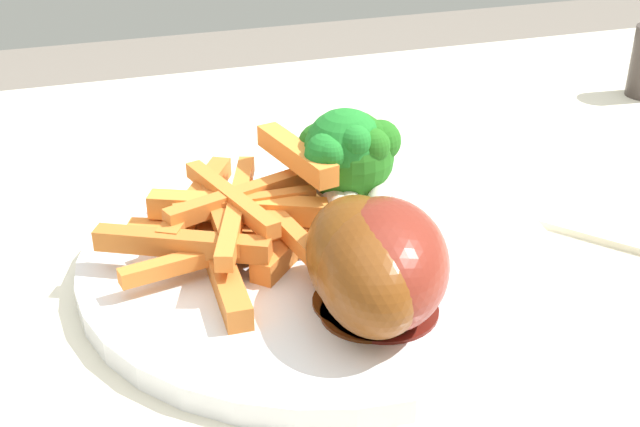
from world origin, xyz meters
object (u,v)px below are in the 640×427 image
object	(u,v)px
chicken_drumstick_near	(383,259)
chicken_drumstick_far	(369,263)
broccoli_floret_front	(350,154)
carrot_fries_pile	(241,218)
broccoli_floret_middle	(342,153)
chicken_drumstick_extra	(360,253)
dinner_plate	(320,258)

from	to	relation	value
chicken_drumstick_near	chicken_drumstick_far	distance (m)	0.01
broccoli_floret_front	chicken_drumstick_far	xyz separation A→B (m)	(0.02, 0.08, -0.01)
broccoli_floret_front	chicken_drumstick_far	bearing A→B (deg)	75.92
broccoli_floret_front	carrot_fries_pile	world-z (taller)	broccoli_floret_front
broccoli_floret_middle	chicken_drumstick_extra	world-z (taller)	broccoli_floret_middle
broccoli_floret_front	dinner_plate	bearing A→B (deg)	44.53
broccoli_floret_middle	carrot_fries_pile	xyz separation A→B (m)	(0.05, 0.00, -0.03)
broccoli_floret_middle	chicken_drumstick_far	size ratio (longest dim) A/B	0.50
broccoli_floret_front	broccoli_floret_middle	distance (m)	0.01
dinner_plate	carrot_fries_pile	bearing A→B (deg)	-25.51
broccoli_floret_front	chicken_drumstick_near	size ratio (longest dim) A/B	0.47
carrot_fries_pile	chicken_drumstick_far	xyz separation A→B (m)	(-0.04, 0.08, 0.01)
dinner_plate	chicken_drumstick_far	distance (m)	0.07
dinner_plate	chicken_drumstick_far	world-z (taller)	chicken_drumstick_far
broccoli_floret_front	carrot_fries_pile	xyz separation A→B (m)	(0.06, 0.01, -0.02)
chicken_drumstick_extra	chicken_drumstick_far	bearing A→B (deg)	92.86
chicken_drumstick_far	broccoli_floret_middle	bearing A→B (deg)	-100.50
carrot_fries_pile	chicken_drumstick_near	xyz separation A→B (m)	(-0.05, 0.08, 0.01)
chicken_drumstick_far	carrot_fries_pile	bearing A→B (deg)	-62.09
broccoli_floret_middle	chicken_drumstick_far	xyz separation A→B (m)	(0.01, 0.08, -0.02)
chicken_drumstick_near	chicken_drumstick_extra	size ratio (longest dim) A/B	1.00
broccoli_floret_front	broccoli_floret_middle	size ratio (longest dim) A/B	0.97
chicken_drumstick_far	chicken_drumstick_extra	world-z (taller)	same
carrot_fries_pile	chicken_drumstick_near	distance (m)	0.09
broccoli_floret_middle	chicken_drumstick_extra	distance (m)	0.07
broccoli_floret_middle	chicken_drumstick_near	size ratio (longest dim) A/B	0.48
dinner_plate	carrot_fries_pile	distance (m)	0.05
dinner_plate	chicken_drumstick_extra	size ratio (longest dim) A/B	1.83
broccoli_floret_middle	carrot_fries_pile	bearing A→B (deg)	2.16
broccoli_floret_front	chicken_drumstick_near	world-z (taller)	broccoli_floret_front
carrot_fries_pile	chicken_drumstick_near	size ratio (longest dim) A/B	1.05
dinner_plate	broccoli_floret_middle	bearing A→B (deg)	-132.79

